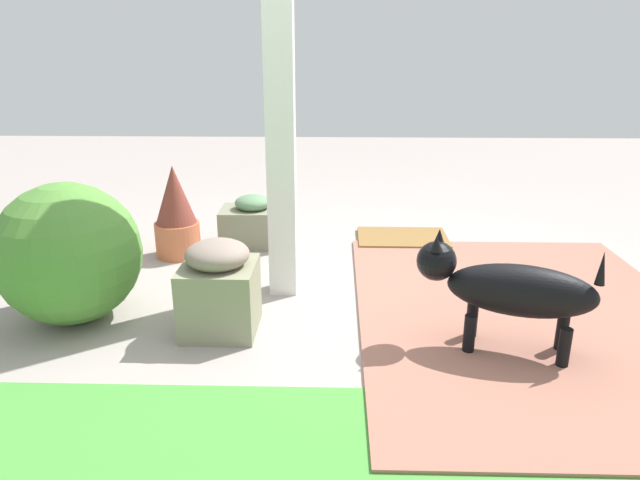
# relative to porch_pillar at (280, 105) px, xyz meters

# --- Properties ---
(ground_plane) EXTENTS (12.00, 12.00, 0.00)m
(ground_plane) POSITION_rel_porch_pillar_xyz_m (-0.40, 0.02, -1.08)
(ground_plane) COLOR #A39791
(brick_path) EXTENTS (1.80, 2.40, 0.02)m
(brick_path) POSITION_rel_porch_pillar_xyz_m (-1.33, 0.33, -1.07)
(brick_path) COLOR #A06755
(brick_path) RESTS_ON ground
(porch_pillar) EXTENTS (0.15, 0.15, 2.16)m
(porch_pillar) POSITION_rel_porch_pillar_xyz_m (0.00, 0.00, 0.00)
(porch_pillar) COLOR white
(porch_pillar) RESTS_ON ground
(stone_planter_nearest) EXTENTS (0.46, 0.34, 0.37)m
(stone_planter_nearest) POSITION_rel_porch_pillar_xyz_m (0.29, -0.82, -0.92)
(stone_planter_nearest) COLOR gray
(stone_planter_nearest) RESTS_ON ground
(stone_planter_mid) EXTENTS (0.37, 0.37, 0.48)m
(stone_planter_mid) POSITION_rel_porch_pillar_xyz_m (0.28, 0.51, -0.85)
(stone_planter_mid) COLOR gray
(stone_planter_mid) RESTS_ON ground
(round_shrub) EXTENTS (0.73, 0.73, 0.73)m
(round_shrub) POSITION_rel_porch_pillar_xyz_m (1.07, 0.40, -0.71)
(round_shrub) COLOR #508837
(round_shrub) RESTS_ON ground
(terracotta_pot_spiky) EXTENTS (0.30, 0.30, 0.63)m
(terracotta_pot_spiky) POSITION_rel_porch_pillar_xyz_m (0.78, -0.58, -0.78)
(terracotta_pot_spiky) COLOR #C66643
(terracotta_pot_spiky) RESTS_ON ground
(terracotta_pot_broad) EXTENTS (0.35, 0.35, 0.39)m
(terracotta_pot_broad) POSITION_rel_porch_pillar_xyz_m (1.43, -0.74, -0.84)
(terracotta_pot_broad) COLOR #9B5A41
(terracotta_pot_broad) RESTS_ON ground
(dog) EXTENTS (0.81, 0.41, 0.56)m
(dog) POSITION_rel_porch_pillar_xyz_m (-1.09, 0.68, -0.75)
(dog) COLOR black
(dog) RESTS_ON ground
(doormat) EXTENTS (0.66, 0.46, 0.03)m
(doormat) POSITION_rel_porch_pillar_xyz_m (-0.80, -0.95, -1.06)
(doormat) COLOR olive
(doormat) RESTS_ON ground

